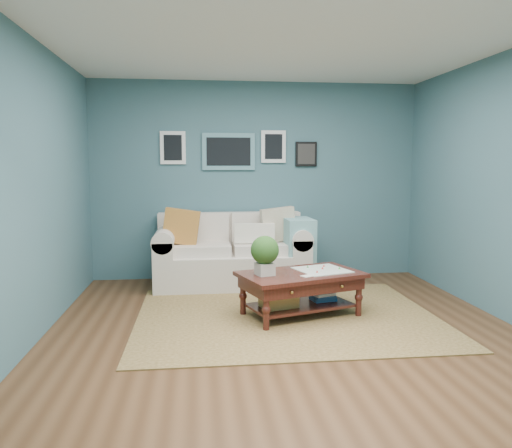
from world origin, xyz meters
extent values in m
plane|color=brown|center=(0.00, 0.00, 0.00)|extent=(5.00, 5.00, 0.00)
plane|color=white|center=(0.00, 0.00, 2.70)|extent=(5.00, 5.00, 0.00)
cube|color=#3F656C|center=(0.00, 2.50, 1.35)|extent=(4.50, 0.02, 2.70)
cube|color=#3F656C|center=(0.00, -2.50, 1.35)|extent=(4.50, 0.02, 2.70)
cube|color=#3F656C|center=(-2.25, 0.00, 1.35)|extent=(0.02, 5.00, 2.70)
cube|color=#598C96|center=(-0.39, 2.48, 1.75)|extent=(0.72, 0.03, 0.50)
cube|color=black|center=(-0.39, 2.46, 1.75)|extent=(0.60, 0.01, 0.38)
cube|color=white|center=(-1.14, 2.48, 1.80)|extent=(0.34, 0.03, 0.44)
cube|color=white|center=(0.23, 2.48, 1.82)|extent=(0.34, 0.03, 0.44)
cube|color=black|center=(0.69, 2.48, 1.72)|extent=(0.30, 0.03, 0.34)
cube|color=brown|center=(0.09, 0.57, 0.01)|extent=(3.07, 2.46, 0.01)
cube|color=white|center=(-0.39, 1.99, 0.22)|extent=(1.46, 0.91, 0.43)
cube|color=white|center=(-0.39, 2.34, 0.68)|extent=(1.92, 0.23, 0.49)
cube|color=white|center=(-1.24, 1.99, 0.32)|extent=(0.25, 0.91, 0.64)
cube|color=white|center=(0.47, 1.99, 0.32)|extent=(0.25, 0.91, 0.64)
cylinder|color=white|center=(-1.24, 1.99, 0.64)|extent=(0.27, 0.91, 0.27)
cylinder|color=white|center=(0.47, 1.99, 0.64)|extent=(0.27, 0.91, 0.27)
cube|color=white|center=(-0.78, 1.93, 0.50)|extent=(0.74, 0.58, 0.13)
cube|color=white|center=(0.00, 1.93, 0.50)|extent=(0.74, 0.58, 0.13)
cube|color=white|center=(-0.78, 2.22, 0.75)|extent=(0.74, 0.12, 0.37)
cube|color=white|center=(0.00, 2.22, 0.75)|extent=(0.74, 0.12, 0.37)
cube|color=orange|center=(-1.03, 1.94, 0.79)|extent=(0.50, 0.18, 0.49)
cube|color=beige|center=(0.23, 2.01, 0.79)|extent=(0.49, 0.19, 0.48)
cube|color=silver|center=(-0.10, 1.89, 0.70)|extent=(0.52, 0.12, 0.25)
cube|color=#75B0B1|center=(0.47, 1.87, 0.47)|extent=(0.35, 0.57, 0.82)
cube|color=black|center=(0.24, 0.58, 0.44)|extent=(1.40, 1.07, 0.04)
cube|color=black|center=(0.24, 0.58, 0.36)|extent=(1.29, 0.97, 0.12)
cube|color=black|center=(0.24, 0.58, 0.12)|extent=(1.16, 0.84, 0.03)
sphere|color=gold|center=(0.07, 0.18, 0.36)|extent=(0.03, 0.03, 0.03)
sphere|color=gold|center=(0.61, 0.36, 0.36)|extent=(0.03, 0.03, 0.03)
cylinder|color=black|center=(-0.18, 0.15, 0.21)|extent=(0.06, 0.06, 0.42)
cylinder|color=black|center=(0.83, 0.48, 0.21)|extent=(0.06, 0.06, 0.42)
cylinder|color=black|center=(-0.36, 0.67, 0.21)|extent=(0.06, 0.06, 0.42)
cylinder|color=black|center=(0.66, 1.01, 0.21)|extent=(0.06, 0.06, 0.42)
cube|color=beige|center=(-0.15, 0.51, 0.52)|extent=(0.21, 0.21, 0.12)
sphere|color=#2E4E1C|center=(-0.15, 0.51, 0.72)|extent=(0.29, 0.29, 0.29)
cube|color=silver|center=(0.48, 0.66, 0.47)|extent=(0.62, 0.62, 0.01)
cube|color=#AF8845|center=(-0.01, 0.50, 0.23)|extent=(0.41, 0.34, 0.21)
cube|color=navy|center=(0.50, 0.69, 0.19)|extent=(0.29, 0.25, 0.11)
camera|label=1|loc=(-0.81, -4.40, 1.57)|focal=35.00mm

